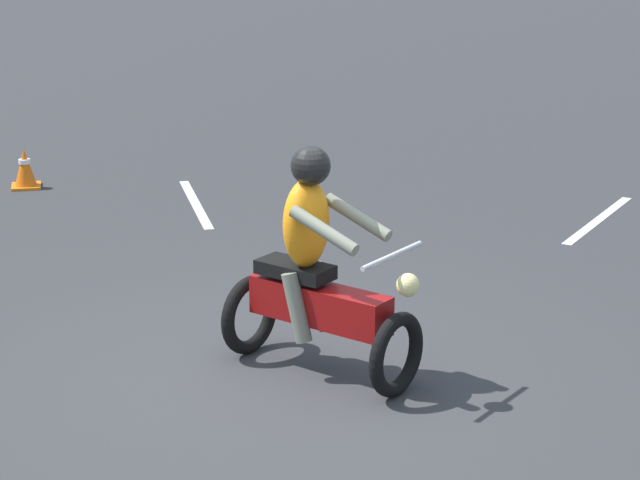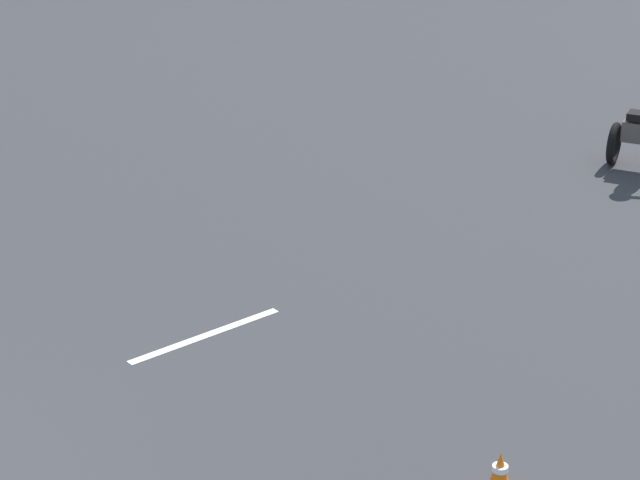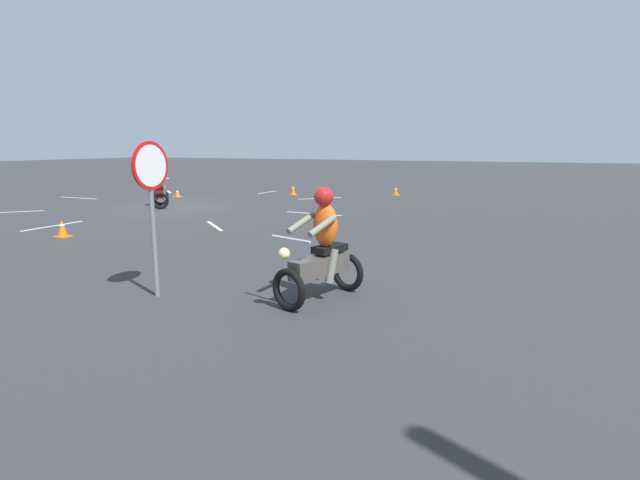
# 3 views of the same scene
# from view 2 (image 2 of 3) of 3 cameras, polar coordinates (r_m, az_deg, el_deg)

# --- Properties ---
(traffic_cone_mid_left) EXTENTS (0.32, 0.32, 0.44)m
(traffic_cone_mid_left) POSITION_cam_2_polar(r_m,az_deg,el_deg) (10.27, 8.21, -10.68)
(traffic_cone_mid_left) COLOR orange
(traffic_cone_mid_left) RESTS_ON ground
(lane_stripe_ne) EXTENTS (1.27, 1.42, 0.01)m
(lane_stripe_ne) POSITION_cam_2_polar(r_m,az_deg,el_deg) (12.72, -5.25, -4.36)
(lane_stripe_ne) COLOR silver
(lane_stripe_ne) RESTS_ON ground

